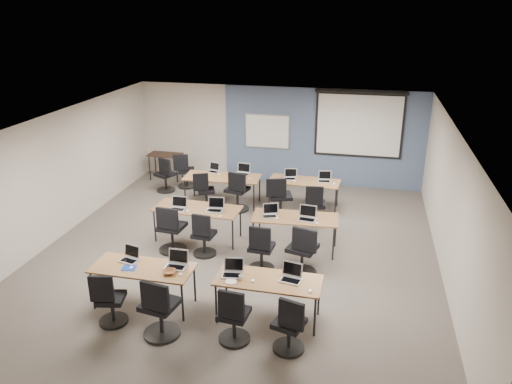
% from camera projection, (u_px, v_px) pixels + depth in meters
% --- Properties ---
extents(floor, '(8.00, 9.00, 0.02)m').
position_uv_depth(floor, '(239.00, 251.00, 10.36)').
color(floor, '#6B6354').
rests_on(floor, ground).
extents(ceiling, '(8.00, 9.00, 0.02)m').
position_uv_depth(ceiling, '(237.00, 124.00, 9.39)').
color(ceiling, white).
rests_on(ceiling, ground).
extents(wall_back, '(8.00, 0.04, 2.70)m').
position_uv_depth(wall_back, '(278.00, 135.00, 13.98)').
color(wall_back, beige).
rests_on(wall_back, ground).
extents(wall_front, '(8.00, 0.04, 2.70)m').
position_uv_depth(wall_front, '(140.00, 325.00, 5.78)').
color(wall_front, beige).
rests_on(wall_front, ground).
extents(wall_left, '(0.04, 9.00, 2.70)m').
position_uv_depth(wall_left, '(58.00, 176.00, 10.69)').
color(wall_left, beige).
rests_on(wall_left, ground).
extents(wall_right, '(0.04, 9.00, 2.70)m').
position_uv_depth(wall_right, '(451.00, 207.00, 9.06)').
color(wall_right, beige).
rests_on(wall_right, ground).
extents(blue_accent_panel, '(5.50, 0.04, 2.70)m').
position_uv_depth(blue_accent_panel, '(323.00, 138.00, 13.69)').
color(blue_accent_panel, '#3D5977').
rests_on(blue_accent_panel, wall_back).
extents(whiteboard, '(1.28, 0.03, 0.98)m').
position_uv_depth(whiteboard, '(267.00, 132.00, 13.94)').
color(whiteboard, '#A8B4B9').
rests_on(whiteboard, wall_back).
extents(projector_screen, '(2.40, 0.10, 1.82)m').
position_uv_depth(projector_screen, '(359.00, 121.00, 13.25)').
color(projector_screen, black).
rests_on(projector_screen, wall_back).
extents(training_table_front_left, '(1.70, 0.71, 0.73)m').
position_uv_depth(training_table_front_left, '(143.00, 270.00, 8.29)').
color(training_table_front_left, '#9E5828').
rests_on(training_table_front_left, floor).
extents(training_table_front_right, '(1.69, 0.71, 0.73)m').
position_uv_depth(training_table_front_right, '(268.00, 282.00, 7.92)').
color(training_table_front_right, '#9F7347').
rests_on(training_table_front_right, floor).
extents(training_table_mid_left, '(1.85, 0.77, 0.73)m').
position_uv_depth(training_table_mid_left, '(197.00, 210.00, 10.66)').
color(training_table_mid_left, '#97542D').
rests_on(training_table_mid_left, floor).
extents(training_table_mid_right, '(1.75, 0.73, 0.73)m').
position_uv_depth(training_table_mid_right, '(295.00, 219.00, 10.21)').
color(training_table_mid_right, '#A87636').
rests_on(training_table_mid_right, floor).
extents(training_table_back_left, '(1.90, 0.79, 0.73)m').
position_uv_depth(training_table_back_left, '(222.00, 178.00, 12.56)').
color(training_table_back_left, brown).
rests_on(training_table_back_left, floor).
extents(training_table_back_right, '(1.74, 0.72, 0.73)m').
position_uv_depth(training_table_back_right, '(304.00, 182.00, 12.28)').
color(training_table_back_right, olive).
rests_on(training_table_back_right, floor).
extents(laptop_0, '(0.31, 0.26, 0.24)m').
position_uv_depth(laptop_0, '(130.00, 257.00, 8.48)').
color(laptop_0, '#B9B9B9').
rests_on(laptop_0, training_table_front_left).
extents(mouse_0, '(0.08, 0.10, 0.03)m').
position_uv_depth(mouse_0, '(131.00, 267.00, 8.24)').
color(mouse_0, white).
rests_on(mouse_0, training_table_front_left).
extents(task_chair_0, '(0.46, 0.46, 0.95)m').
position_uv_depth(task_chair_0, '(109.00, 303.00, 7.88)').
color(task_chair_0, black).
rests_on(task_chair_0, floor).
extents(laptop_1, '(0.35, 0.30, 0.26)m').
position_uv_depth(laptop_1, '(177.00, 263.00, 8.28)').
color(laptop_1, silver).
rests_on(laptop_1, training_table_front_left).
extents(mouse_1, '(0.06, 0.09, 0.03)m').
position_uv_depth(mouse_1, '(181.00, 274.00, 8.03)').
color(mouse_1, white).
rests_on(mouse_1, training_table_front_left).
extents(task_chair_1, '(0.57, 0.57, 1.05)m').
position_uv_depth(task_chair_1, '(160.00, 313.00, 7.56)').
color(task_chair_1, black).
rests_on(task_chair_1, floor).
extents(laptop_2, '(0.33, 0.28, 0.25)m').
position_uv_depth(laptop_2, '(233.00, 271.00, 8.03)').
color(laptop_2, '#B0B0B0').
rests_on(laptop_2, training_table_front_right).
extents(mouse_2, '(0.07, 0.10, 0.03)m').
position_uv_depth(mouse_2, '(253.00, 281.00, 7.85)').
color(mouse_2, white).
rests_on(mouse_2, training_table_front_right).
extents(task_chair_2, '(0.49, 0.49, 0.97)m').
position_uv_depth(task_chair_2, '(233.00, 320.00, 7.45)').
color(task_chair_2, black).
rests_on(task_chair_2, floor).
extents(laptop_3, '(0.34, 0.29, 0.26)m').
position_uv_depth(laptop_3, '(291.00, 276.00, 7.89)').
color(laptop_3, silver).
rests_on(laptop_3, training_table_front_right).
extents(mouse_3, '(0.08, 0.11, 0.04)m').
position_uv_depth(mouse_3, '(310.00, 291.00, 7.57)').
color(mouse_3, white).
rests_on(mouse_3, training_table_front_right).
extents(task_chair_3, '(0.48, 0.47, 0.96)m').
position_uv_depth(task_chair_3, '(289.00, 329.00, 7.25)').
color(task_chair_3, black).
rests_on(task_chair_3, floor).
extents(laptop_4, '(0.34, 0.29, 0.26)m').
position_uv_depth(laptop_4, '(178.00, 206.00, 10.56)').
color(laptop_4, '#B1B1B3').
rests_on(laptop_4, training_table_mid_left).
extents(mouse_4, '(0.08, 0.11, 0.04)m').
position_uv_depth(mouse_4, '(188.00, 211.00, 10.45)').
color(mouse_4, white).
rests_on(mouse_4, training_table_mid_left).
extents(task_chair_4, '(0.58, 0.58, 1.05)m').
position_uv_depth(task_chair_4, '(171.00, 233.00, 10.18)').
color(task_chair_4, black).
rests_on(task_chair_4, floor).
extents(laptop_5, '(0.34, 0.29, 0.26)m').
position_uv_depth(laptop_5, '(215.00, 207.00, 10.50)').
color(laptop_5, silver).
rests_on(laptop_5, training_table_mid_left).
extents(mouse_5, '(0.06, 0.09, 0.03)m').
position_uv_depth(mouse_5, '(221.00, 216.00, 10.20)').
color(mouse_5, white).
rests_on(mouse_5, training_table_mid_left).
extents(task_chair_5, '(0.47, 0.47, 0.96)m').
position_uv_depth(task_chair_5, '(204.00, 238.00, 10.04)').
color(task_chair_5, black).
rests_on(task_chair_5, floor).
extents(laptop_6, '(0.32, 0.28, 0.25)m').
position_uv_depth(laptop_6, '(270.00, 213.00, 10.22)').
color(laptop_6, silver).
rests_on(laptop_6, training_table_mid_right).
extents(mouse_6, '(0.07, 0.10, 0.03)m').
position_uv_depth(mouse_6, '(277.00, 218.00, 10.10)').
color(mouse_6, white).
rests_on(mouse_6, training_table_mid_right).
extents(task_chair_6, '(0.51, 0.51, 0.99)m').
position_uv_depth(task_chair_6, '(261.00, 252.00, 9.46)').
color(task_chair_6, black).
rests_on(task_chair_6, floor).
extents(laptop_7, '(0.36, 0.30, 0.27)m').
position_uv_depth(laptop_7, '(307.00, 216.00, 10.07)').
color(laptop_7, '#A2A2A8').
rests_on(laptop_7, training_table_mid_right).
extents(mouse_7, '(0.08, 0.10, 0.03)m').
position_uv_depth(mouse_7, '(317.00, 223.00, 9.88)').
color(mouse_7, white).
rests_on(mouse_7, training_table_mid_right).
extents(task_chair_7, '(0.58, 0.58, 1.05)m').
position_uv_depth(task_chair_7, '(303.00, 255.00, 9.30)').
color(task_chair_7, black).
rests_on(task_chair_7, floor).
extents(laptop_8, '(0.30, 0.25, 0.23)m').
position_uv_depth(laptop_8, '(214.00, 170.00, 12.89)').
color(laptop_8, '#BABABA').
rests_on(laptop_8, training_table_back_left).
extents(mouse_8, '(0.06, 0.09, 0.03)m').
position_uv_depth(mouse_8, '(219.00, 174.00, 12.67)').
color(mouse_8, white).
rests_on(mouse_8, training_table_back_left).
extents(task_chair_8, '(0.49, 0.46, 0.95)m').
position_uv_depth(task_chair_8, '(205.00, 193.00, 12.39)').
color(task_chair_8, black).
rests_on(task_chair_8, floor).
extents(laptop_9, '(0.35, 0.29, 0.26)m').
position_uv_depth(laptop_9, '(243.00, 171.00, 12.72)').
color(laptop_9, silver).
rests_on(laptop_9, training_table_back_left).
extents(mouse_9, '(0.08, 0.11, 0.03)m').
position_uv_depth(mouse_9, '(250.00, 178.00, 12.38)').
color(mouse_9, white).
rests_on(mouse_9, training_table_back_left).
extents(task_chair_9, '(0.56, 0.56, 1.04)m').
position_uv_depth(task_chair_9, '(237.00, 194.00, 12.22)').
color(task_chair_9, black).
rests_on(task_chair_9, floor).
extents(laptop_10, '(0.32, 0.27, 0.24)m').
position_uv_depth(laptop_10, '(290.00, 176.00, 12.38)').
color(laptop_10, silver).
rests_on(laptop_10, training_table_back_right).
extents(mouse_10, '(0.10, 0.12, 0.04)m').
position_uv_depth(mouse_10, '(294.00, 181.00, 12.20)').
color(mouse_10, white).
rests_on(mouse_10, training_table_back_right).
extents(task_chair_10, '(0.59, 0.58, 1.05)m').
position_uv_depth(task_chair_10, '(280.00, 201.00, 11.78)').
color(task_chair_10, black).
rests_on(task_chair_10, floor).
extents(laptop_11, '(0.32, 0.27, 0.24)m').
position_uv_depth(laptop_11, '(324.00, 179.00, 12.21)').
color(laptop_11, '#B5B5B5').
rests_on(laptop_11, training_table_back_right).
extents(mouse_11, '(0.07, 0.10, 0.03)m').
position_uv_depth(mouse_11, '(334.00, 184.00, 12.01)').
color(mouse_11, white).
rests_on(mouse_11, training_table_back_right).
extents(task_chair_11, '(0.49, 0.49, 0.98)m').
position_uv_depth(task_chair_11, '(315.00, 208.00, 11.50)').
color(task_chair_11, black).
rests_on(task_chair_11, floor).
extents(blue_mousepad, '(0.26, 0.23, 0.01)m').
position_uv_depth(blue_mousepad, '(129.00, 268.00, 8.24)').
color(blue_mousepad, '#10329D').
rests_on(blue_mousepad, training_table_front_left).
extents(snack_bowl, '(0.26, 0.26, 0.05)m').
position_uv_depth(snack_bowl, '(169.00, 272.00, 8.07)').
color(snack_bowl, brown).
rests_on(snack_bowl, training_table_front_left).
extents(snack_plate, '(0.20, 0.20, 0.01)m').
position_uv_depth(snack_plate, '(231.00, 282.00, 7.83)').
color(snack_plate, white).
rests_on(snack_plate, training_table_front_right).
extents(coffee_cup, '(0.08, 0.08, 0.06)m').
position_uv_depth(coffee_cup, '(241.00, 278.00, 7.87)').
color(coffee_cup, white).
rests_on(coffee_cup, snack_plate).
extents(utility_table, '(0.95, 0.53, 0.75)m').
position_uv_depth(utility_table, '(165.00, 157.00, 14.36)').
color(utility_table, black).
rests_on(utility_table, floor).
extents(spare_chair_a, '(0.53, 0.50, 0.98)m').
position_uv_depth(spare_chair_a, '(185.00, 174.00, 13.77)').
color(spare_chair_a, black).
rests_on(spare_chair_a, floor).
extents(spare_chair_b, '(0.54, 0.50, 0.98)m').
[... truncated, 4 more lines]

